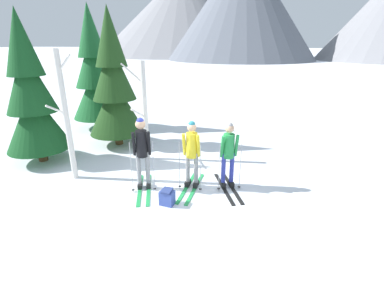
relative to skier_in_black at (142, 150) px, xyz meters
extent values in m
plane|color=white|center=(1.06, 0.27, -1.05)|extent=(400.00, 400.00, 0.00)
cube|color=green|center=(0.14, -0.04, -1.04)|extent=(0.70, 1.52, 0.02)
cube|color=green|center=(-0.07, -0.12, -1.04)|extent=(0.70, 1.52, 0.02)
cube|color=black|center=(0.10, 0.05, -0.97)|extent=(0.20, 0.28, 0.12)
cylinder|color=gray|center=(0.10, 0.05, -0.49)|extent=(0.11, 0.11, 0.89)
cube|color=black|center=(-0.11, -0.03, -0.97)|extent=(0.20, 0.28, 0.12)
cylinder|color=gray|center=(-0.11, -0.03, -0.49)|extent=(0.11, 0.11, 0.89)
cylinder|color=black|center=(0.00, 0.01, 0.17)|extent=(0.28, 0.28, 0.67)
sphere|color=tan|center=(0.00, 0.01, 0.66)|extent=(0.24, 0.24, 0.24)
sphere|color=#2D389E|center=(0.00, 0.01, 0.73)|extent=(0.18, 0.18, 0.18)
cylinder|color=black|center=(0.19, 0.02, 0.19)|extent=(0.15, 0.22, 0.63)
cylinder|color=black|center=(-0.15, -0.11, 0.19)|extent=(0.15, 0.22, 0.63)
cylinder|color=#A5A5AD|center=(0.31, -0.05, -0.39)|extent=(0.02, 0.02, 1.33)
cylinder|color=black|center=(0.31, -0.05, -0.99)|extent=(0.07, 0.07, 0.01)
cylinder|color=#A5A5AD|center=(-0.18, -0.26, -0.39)|extent=(0.02, 0.02, 1.33)
cylinder|color=black|center=(-0.18, -0.26, -0.99)|extent=(0.07, 0.07, 0.01)
cube|color=green|center=(1.27, 0.32, -1.04)|extent=(0.10, 1.67, 0.02)
cube|color=green|center=(1.05, 0.32, -1.04)|extent=(0.10, 1.67, 0.02)
cube|color=black|center=(1.27, 0.42, -0.97)|extent=(0.11, 0.26, 0.12)
cylinder|color=gray|center=(1.27, 0.42, -0.51)|extent=(0.11, 0.11, 0.84)
cube|color=black|center=(1.05, 0.42, -0.97)|extent=(0.11, 0.26, 0.12)
cylinder|color=gray|center=(1.05, 0.42, -0.51)|extent=(0.11, 0.11, 0.84)
cylinder|color=yellow|center=(1.16, 0.42, 0.10)|extent=(0.28, 0.28, 0.63)
sphere|color=tan|center=(1.16, 0.42, 0.56)|extent=(0.23, 0.23, 0.23)
sphere|color=#1E6B7A|center=(1.16, 0.42, 0.63)|extent=(0.17, 0.17, 0.17)
cylinder|color=yellow|center=(1.34, 0.36, 0.12)|extent=(0.08, 0.20, 0.60)
cylinder|color=yellow|center=(0.98, 0.36, 0.12)|extent=(0.08, 0.20, 0.60)
cylinder|color=#A5A5AD|center=(1.43, 0.24, -0.42)|extent=(0.02, 0.02, 1.26)
cylinder|color=black|center=(1.43, 0.24, -0.99)|extent=(0.07, 0.07, 0.01)
cylinder|color=#A5A5AD|center=(0.89, 0.24, -0.42)|extent=(0.02, 0.02, 1.26)
cylinder|color=black|center=(0.89, 0.24, -0.99)|extent=(0.07, 0.07, 0.01)
cube|color=#384C99|center=(1.15, 0.59, 0.13)|extent=(0.26, 0.16, 0.36)
cube|color=black|center=(2.18, 0.62, -1.04)|extent=(0.80, 1.52, 0.02)
cube|color=black|center=(1.98, 0.53, -1.04)|extent=(0.80, 1.52, 0.02)
cube|color=black|center=(2.13, 0.71, -0.97)|extent=(0.21, 0.28, 0.12)
cylinder|color=#2D389E|center=(2.13, 0.71, -0.52)|extent=(0.11, 0.11, 0.82)
cube|color=black|center=(1.94, 0.62, -0.97)|extent=(0.21, 0.28, 0.12)
cylinder|color=#2D389E|center=(1.94, 0.62, -0.52)|extent=(0.11, 0.11, 0.82)
cylinder|color=#238C42|center=(2.04, 0.67, 0.08)|extent=(0.28, 0.28, 0.62)
sphere|color=tan|center=(2.04, 0.67, 0.53)|extent=(0.22, 0.22, 0.22)
sphere|color=gray|center=(2.04, 0.67, 0.60)|extent=(0.17, 0.17, 0.17)
cylinder|color=#238C42|center=(2.22, 0.69, 0.10)|extent=(0.16, 0.21, 0.59)
cylinder|color=#238C42|center=(1.90, 0.53, 0.10)|extent=(0.16, 0.21, 0.59)
cylinder|color=#A5A5AD|center=(2.36, 0.62, -0.44)|extent=(0.02, 0.02, 1.23)
cylinder|color=black|center=(2.36, 0.62, -0.99)|extent=(0.07, 0.07, 0.01)
cylinder|color=#A5A5AD|center=(1.87, 0.39, -0.44)|extent=(0.02, 0.02, 1.23)
cylinder|color=black|center=(1.87, 0.39, -0.99)|extent=(0.07, 0.07, 0.01)
cylinder|color=#51381E|center=(-2.32, 2.81, -0.60)|extent=(0.28, 0.28, 0.91)
cone|color=#1E4219|center=(-2.32, 2.81, 0.36)|extent=(1.94, 1.94, 1.92)
cone|color=#1E4219|center=(-2.32, 2.81, 1.57)|extent=(1.48, 1.48, 1.92)
cone|color=#1E4219|center=(-2.32, 2.81, 2.68)|extent=(1.06, 1.06, 1.92)
cylinder|color=#51381E|center=(-3.87, 0.77, -0.62)|extent=(0.27, 0.27, 0.87)
cone|color=#14471E|center=(-3.87, 0.77, 0.29)|extent=(1.85, 1.85, 1.83)
cone|color=#14471E|center=(-3.87, 0.77, 1.45)|extent=(1.41, 1.41, 1.83)
cone|color=#14471E|center=(-3.87, 0.77, 2.50)|extent=(1.01, 1.01, 1.83)
cylinder|color=#51381E|center=(-4.22, 4.51, -0.57)|extent=(0.30, 0.30, 0.97)
cone|color=#195628|center=(-4.22, 4.51, 0.46)|extent=(2.08, 2.08, 2.05)
cone|color=#195628|center=(-4.22, 4.51, 1.75)|extent=(1.59, 1.59, 2.05)
cone|color=#195628|center=(-4.22, 4.51, 2.94)|extent=(1.13, 1.13, 2.05)
cylinder|color=silver|center=(-0.73, 1.83, 0.47)|extent=(0.15, 0.15, 3.06)
cylinder|color=silver|center=(-1.06, 1.79, 1.63)|extent=(0.68, 0.13, 0.59)
cylinder|color=silver|center=(-0.80, 1.49, 0.53)|extent=(0.14, 0.70, 0.42)
cylinder|color=silver|center=(-2.10, 0.03, 0.65)|extent=(0.15, 0.15, 3.41)
cylinder|color=silver|center=(-2.22, -0.17, 0.92)|extent=(0.23, 0.44, 0.33)
cylinder|color=silver|center=(-1.92, 0.04, 2.02)|extent=(0.40, 0.08, 0.42)
cube|color=#384C99|center=(0.84, -0.56, -0.88)|extent=(0.34, 0.27, 0.34)
cube|color=navy|center=(0.84, -0.56, -0.69)|extent=(0.22, 0.28, 0.04)
cone|color=gray|center=(-23.22, 75.92, 9.72)|extent=(47.76, 47.76, 21.55)
cone|color=slate|center=(-4.51, 58.85, 9.92)|extent=(31.52, 31.52, 21.95)
camera|label=1|loc=(2.92, -5.78, 2.49)|focal=26.03mm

